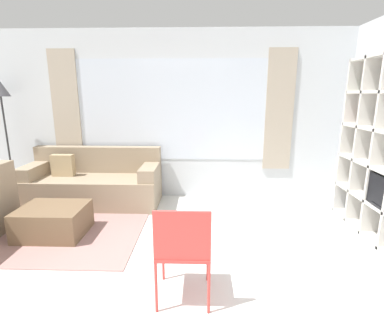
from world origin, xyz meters
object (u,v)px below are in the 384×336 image
at_px(couch_main, 94,184).
at_px(ottoman, 53,221).
at_px(folding_chair, 183,246).
at_px(floor_lamp, 1,99).

xyz_separation_m(couch_main, ottoman, (-0.11, -1.13, -0.14)).
distance_m(couch_main, ottoman, 1.15).
bearing_deg(ottoman, couch_main, 84.29).
distance_m(ottoman, folding_chair, 2.08).
height_order(ottoman, floor_lamp, floor_lamp).
height_order(ottoman, folding_chair, folding_chair).
xyz_separation_m(ottoman, folding_chair, (1.68, -1.18, 0.33)).
bearing_deg(couch_main, ottoman, -95.71).
height_order(couch_main, folding_chair, couch_main).
relative_size(ottoman, folding_chair, 0.90).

